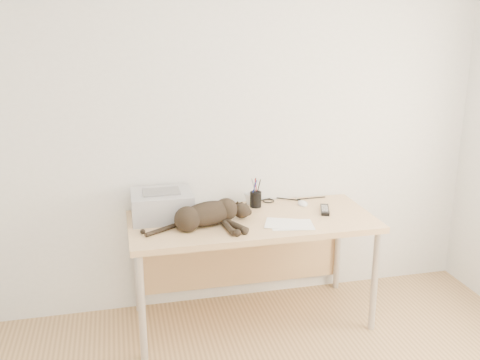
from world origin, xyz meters
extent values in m
plane|color=white|center=(0.00, 1.75, 1.30)|extent=(3.50, 0.00, 3.50)
cube|color=#DABA80|center=(0.00, 1.39, 0.72)|extent=(1.60, 0.70, 0.04)
cylinder|color=#B8B8BA|center=(-0.75, 1.09, 0.35)|extent=(0.04, 0.04, 0.70)
cylinder|color=#B8B8BA|center=(0.75, 1.09, 0.35)|extent=(0.04, 0.04, 0.70)
cylinder|color=#B8B8BA|center=(-0.75, 1.69, 0.35)|extent=(0.04, 0.04, 0.70)
cylinder|color=#B8B8BA|center=(0.75, 1.69, 0.35)|extent=(0.04, 0.04, 0.70)
cube|color=#DABA80|center=(0.00, 1.72, 0.40)|extent=(1.48, 0.02, 0.60)
cube|color=#A2A2A6|center=(-0.57, 1.54, 0.83)|extent=(0.40, 0.34, 0.18)
cube|color=black|center=(-0.57, 1.54, 0.84)|extent=(0.33, 0.02, 0.11)
cube|color=slate|center=(-0.57, 1.54, 0.92)|extent=(0.24, 0.17, 0.01)
cube|color=white|center=(0.22, 1.22, 0.74)|extent=(0.29, 0.23, 0.00)
cube|color=white|center=(0.19, 1.24, 0.74)|extent=(0.32, 0.27, 0.00)
ellipsoid|color=black|center=(-0.30, 1.34, 0.82)|extent=(0.40, 0.26, 0.15)
sphere|color=black|center=(-0.44, 1.29, 0.81)|extent=(0.16, 0.16, 0.16)
ellipsoid|color=black|center=(-0.07, 1.41, 0.80)|extent=(0.14, 0.13, 0.10)
cone|color=black|center=(-0.09, 1.45, 0.83)|extent=(0.05, 0.06, 0.05)
cone|color=black|center=(-0.06, 1.45, 0.83)|extent=(0.05, 0.06, 0.05)
cylinder|color=black|center=(-0.20, 1.23, 0.76)|extent=(0.10, 0.22, 0.04)
cylinder|color=black|center=(-0.14, 1.25, 0.76)|extent=(0.10, 0.22, 0.04)
cylinder|color=black|center=(-0.60, 1.29, 0.76)|extent=(0.23, 0.10, 0.03)
imported|color=silver|center=(0.06, 1.67, 0.78)|extent=(0.12, 0.12, 0.08)
cylinder|color=black|center=(0.08, 1.61, 0.79)|extent=(0.08, 0.08, 0.11)
cylinder|color=#990C0C|center=(0.07, 1.61, 0.87)|extent=(0.01, 0.01, 0.15)
cylinder|color=navy|center=(0.09, 1.62, 0.87)|extent=(0.01, 0.01, 0.15)
cylinder|color=black|center=(0.08, 1.60, 0.87)|extent=(0.01, 0.01, 0.15)
cube|color=slate|center=(-0.21, 1.64, 0.75)|extent=(0.13, 0.19, 0.02)
cube|color=black|center=(0.51, 1.42, 0.75)|extent=(0.12, 0.20, 0.02)
ellipsoid|color=white|center=(0.42, 1.59, 0.76)|extent=(0.09, 0.13, 0.04)
camera|label=1|loc=(-0.83, -1.78, 1.97)|focal=40.00mm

